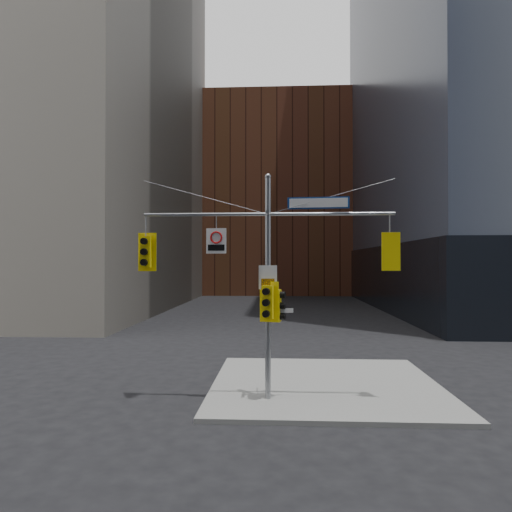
# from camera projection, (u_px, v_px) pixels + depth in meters

# --- Properties ---
(ground) EXTENTS (160.00, 160.00, 0.00)m
(ground) POSITION_uv_depth(u_px,v_px,m) (266.00, 425.00, 12.45)
(ground) COLOR black
(ground) RESTS_ON ground
(sidewalk_corner) EXTENTS (8.00, 8.00, 0.15)m
(sidewalk_corner) POSITION_uv_depth(u_px,v_px,m) (325.00, 385.00, 16.34)
(sidewalk_corner) COLOR gray
(sidewalk_corner) RESTS_ON ground
(brick_midrise) EXTENTS (26.00, 20.00, 28.00)m
(brick_midrise) POSITION_uv_depth(u_px,v_px,m) (277.00, 201.00, 70.56)
(brick_midrise) COLOR brown
(brick_midrise) RESTS_ON ground
(signal_assembly) EXTENTS (8.00, 0.80, 7.30)m
(signal_assembly) POSITION_uv_depth(u_px,v_px,m) (268.00, 264.00, 14.50)
(signal_assembly) COLOR gray
(signal_assembly) RESTS_ON ground
(traffic_light_west_arm) EXTENTS (0.60, 0.46, 1.26)m
(traffic_light_west_arm) POSITION_uv_depth(u_px,v_px,m) (146.00, 252.00, 14.72)
(traffic_light_west_arm) COLOR yellow
(traffic_light_west_arm) RESTS_ON ground
(traffic_light_east_arm) EXTENTS (0.57, 0.45, 1.20)m
(traffic_light_east_arm) POSITION_uv_depth(u_px,v_px,m) (390.00, 252.00, 14.31)
(traffic_light_east_arm) COLOR yellow
(traffic_light_east_arm) RESTS_ON ground
(traffic_light_pole_side) EXTENTS (0.44, 0.37, 1.02)m
(traffic_light_pole_side) POSITION_uv_depth(u_px,v_px,m) (278.00, 306.00, 14.46)
(traffic_light_pole_side) COLOR yellow
(traffic_light_pole_side) RESTS_ON ground
(traffic_light_pole_front) EXTENTS (0.60, 0.56, 1.28)m
(traffic_light_pole_front) POSITION_uv_depth(u_px,v_px,m) (268.00, 302.00, 14.22)
(traffic_light_pole_front) COLOR yellow
(traffic_light_pole_front) RESTS_ON ground
(street_sign_blade) EXTENTS (1.95, 0.21, 0.38)m
(street_sign_blade) POSITION_uv_depth(u_px,v_px,m) (318.00, 203.00, 14.45)
(street_sign_blade) COLOR navy
(street_sign_blade) RESTS_ON ground
(regulatory_sign_arm) EXTENTS (0.65, 0.10, 0.81)m
(regulatory_sign_arm) POSITION_uv_depth(u_px,v_px,m) (216.00, 240.00, 14.58)
(regulatory_sign_arm) COLOR silver
(regulatory_sign_arm) RESTS_ON ground
(regulatory_sign_pole) EXTENTS (0.58, 0.08, 0.76)m
(regulatory_sign_pole) POSITION_uv_depth(u_px,v_px,m) (268.00, 278.00, 14.38)
(regulatory_sign_pole) COLOR silver
(regulatory_sign_pole) RESTS_ON ground
(street_blade_ew) EXTENTS (0.71, 0.12, 0.14)m
(street_blade_ew) POSITION_uv_depth(u_px,v_px,m) (282.00, 311.00, 14.46)
(street_blade_ew) COLOR silver
(street_blade_ew) RESTS_ON ground
(street_blade_ns) EXTENTS (0.11, 0.81, 0.16)m
(street_blade_ns) POSITION_uv_depth(u_px,v_px,m) (268.00, 312.00, 14.93)
(street_blade_ns) COLOR #145926
(street_blade_ns) RESTS_ON ground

